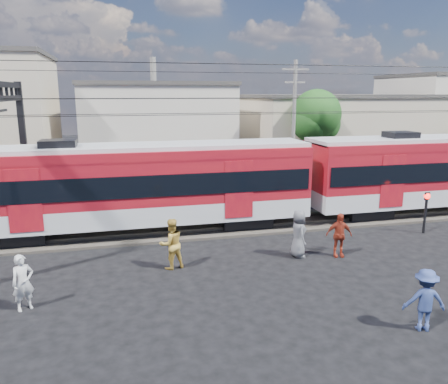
{
  "coord_description": "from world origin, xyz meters",
  "views": [
    {
      "loc": [
        -5.24,
        -11.91,
        6.45
      ],
      "look_at": [
        -1.13,
        5.0,
        2.48
      ],
      "focal_mm": 35.0,
      "sensor_mm": 36.0,
      "label": 1
    }
  ],
  "objects_px": {
    "commuter_train": "(141,183)",
    "pedestrian_c": "(425,300)",
    "pedestrian_a": "(23,282)",
    "crossing_signal": "(426,205)"
  },
  "relations": [
    {
      "from": "pedestrian_a",
      "to": "crossing_signal",
      "type": "height_order",
      "value": "crossing_signal"
    },
    {
      "from": "crossing_signal",
      "to": "commuter_train",
      "type": "bearing_deg",
      "value": 166.46
    },
    {
      "from": "pedestrian_c",
      "to": "crossing_signal",
      "type": "bearing_deg",
      "value": -111.67
    },
    {
      "from": "commuter_train",
      "to": "crossing_signal",
      "type": "xyz_separation_m",
      "value": [
        12.85,
        -3.1,
        -1.04
      ]
    },
    {
      "from": "pedestrian_a",
      "to": "crossing_signal",
      "type": "bearing_deg",
      "value": -15.8
    },
    {
      "from": "commuter_train",
      "to": "pedestrian_a",
      "type": "distance_m",
      "value": 7.85
    },
    {
      "from": "commuter_train",
      "to": "crossing_signal",
      "type": "distance_m",
      "value": 13.26
    },
    {
      "from": "pedestrian_c",
      "to": "pedestrian_a",
      "type": "bearing_deg",
      "value": -3.11
    },
    {
      "from": "pedestrian_a",
      "to": "pedestrian_c",
      "type": "height_order",
      "value": "pedestrian_c"
    },
    {
      "from": "commuter_train",
      "to": "pedestrian_c",
      "type": "height_order",
      "value": "commuter_train"
    }
  ]
}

